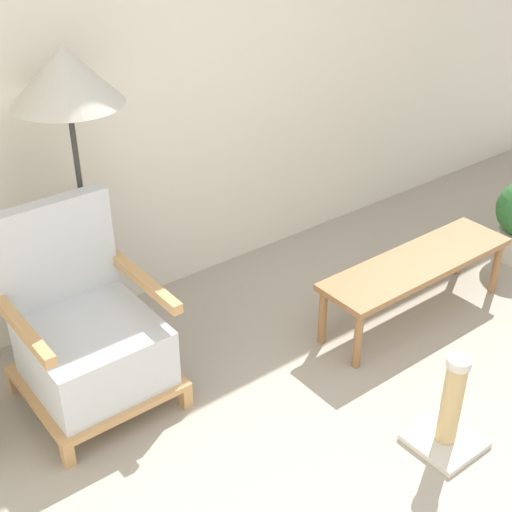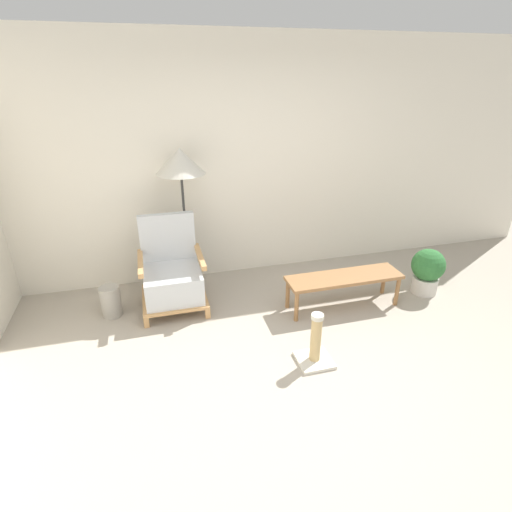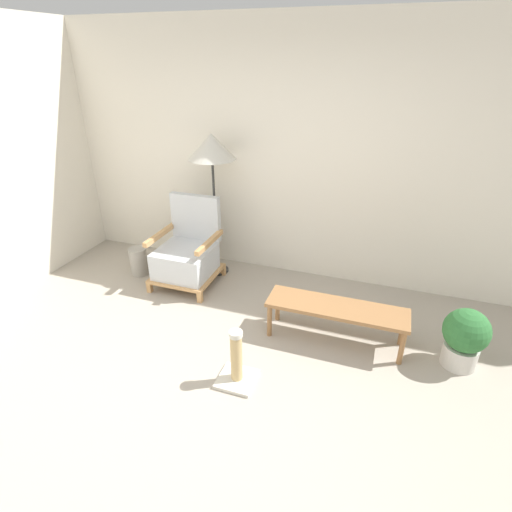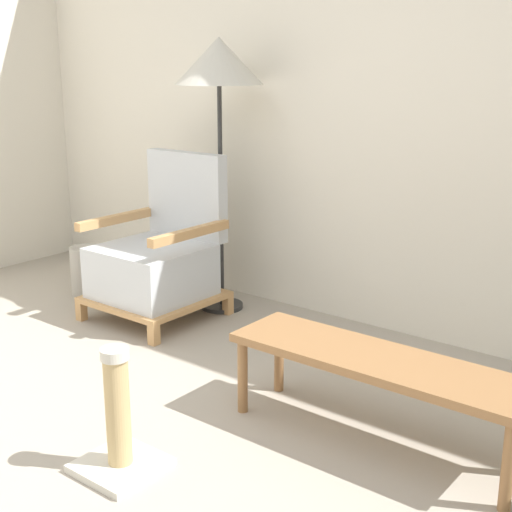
{
  "view_description": "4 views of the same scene",
  "coord_description": "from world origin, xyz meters",
  "px_view_note": "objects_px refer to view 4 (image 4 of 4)",
  "views": [
    {
      "loc": [
        -2.09,
        -0.96,
        2.36
      ],
      "look_at": [
        -0.21,
        1.45,
        0.55
      ],
      "focal_mm": 50.0,
      "sensor_mm": 36.0,
      "label": 1
    },
    {
      "loc": [
        -1.21,
        -2.17,
        2.29
      ],
      "look_at": [
        -0.21,
        1.45,
        0.55
      ],
      "focal_mm": 28.0,
      "sensor_mm": 36.0,
      "label": 2
    },
    {
      "loc": [
        0.94,
        -1.84,
        2.33
      ],
      "look_at": [
        -0.21,
        1.45,
        0.55
      ],
      "focal_mm": 28.0,
      "sensor_mm": 36.0,
      "label": 3
    },
    {
      "loc": [
        1.87,
        -1.18,
        1.47
      ],
      "look_at": [
        -0.21,
        1.45,
        0.55
      ],
      "focal_mm": 50.0,
      "sensor_mm": 36.0,
      "label": 4
    }
  ],
  "objects_px": {
    "armchair": "(158,259)",
    "coffee_table": "(377,367)",
    "scratching_post": "(119,430)",
    "floor_lamp": "(219,69)",
    "vase": "(87,271)"
  },
  "relations": [
    {
      "from": "floor_lamp",
      "to": "scratching_post",
      "type": "distance_m",
      "value": 2.22
    },
    {
      "from": "armchair",
      "to": "vase",
      "type": "height_order",
      "value": "armchair"
    },
    {
      "from": "coffee_table",
      "to": "scratching_post",
      "type": "relative_size",
      "value": 2.53
    },
    {
      "from": "coffee_table",
      "to": "scratching_post",
      "type": "distance_m",
      "value": 1.01
    },
    {
      "from": "coffee_table",
      "to": "armchair",
      "type": "bearing_deg",
      "value": 163.83
    },
    {
      "from": "scratching_post",
      "to": "vase",
      "type": "bearing_deg",
      "value": 144.31
    },
    {
      "from": "vase",
      "to": "floor_lamp",
      "type": "bearing_deg",
      "value": 23.22
    },
    {
      "from": "armchair",
      "to": "coffee_table",
      "type": "distance_m",
      "value": 1.8
    },
    {
      "from": "floor_lamp",
      "to": "coffee_table",
      "type": "distance_m",
      "value": 2.06
    },
    {
      "from": "scratching_post",
      "to": "floor_lamp",
      "type": "bearing_deg",
      "value": 118.94
    },
    {
      "from": "coffee_table",
      "to": "floor_lamp",
      "type": "bearing_deg",
      "value": 151.34
    },
    {
      "from": "vase",
      "to": "scratching_post",
      "type": "distance_m",
      "value": 2.12
    },
    {
      "from": "floor_lamp",
      "to": "vase",
      "type": "xyz_separation_m",
      "value": [
        -0.84,
        -0.36,
        -1.26
      ]
    },
    {
      "from": "coffee_table",
      "to": "vase",
      "type": "relative_size",
      "value": 3.77
    },
    {
      "from": "armchair",
      "to": "vase",
      "type": "xyz_separation_m",
      "value": [
        -0.64,
        -0.03,
        -0.18
      ]
    }
  ]
}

